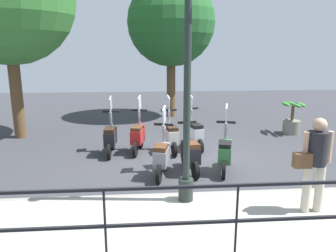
# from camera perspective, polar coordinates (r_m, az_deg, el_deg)

# --- Properties ---
(ground_plane) EXTENTS (28.00, 28.00, 0.00)m
(ground_plane) POSITION_cam_1_polar(r_m,az_deg,el_deg) (8.34, 3.56, -6.28)
(ground_plane) COLOR #38383D
(promenade_walkway) EXTENTS (2.20, 20.00, 0.15)m
(promenade_walkway) POSITION_cam_1_polar(r_m,az_deg,el_deg) (5.48, 8.34, -16.59)
(promenade_walkway) COLOR #A39E93
(promenade_walkway) RESTS_ON ground_plane
(fence_railing) EXTENTS (0.04, 16.03, 1.07)m
(fence_railing) POSITION_cam_1_polar(r_m,az_deg,el_deg) (4.20, 11.95, -13.74)
(fence_railing) COLOR black
(fence_railing) RESTS_ON promenade_walkway
(lamp_post_near) EXTENTS (0.26, 0.90, 4.11)m
(lamp_post_near) POSITION_cam_1_polar(r_m,az_deg,el_deg) (5.49, 3.33, 4.58)
(lamp_post_near) COLOR #232D28
(lamp_post_near) RESTS_ON promenade_walkway
(pedestrian_with_bag) EXTENTS (0.33, 0.65, 1.59)m
(pedestrian_with_bag) POSITION_cam_1_polar(r_m,az_deg,el_deg) (5.79, 24.25, -5.15)
(pedestrian_with_bag) COLOR beige
(pedestrian_with_bag) RESTS_ON promenade_walkway
(tree_distant) EXTENTS (3.50, 3.50, 5.58)m
(tree_distant) POSITION_cam_1_polar(r_m,az_deg,el_deg) (13.66, 0.56, 17.57)
(tree_distant) COLOR brown
(tree_distant) RESTS_ON ground_plane
(potted_palm) EXTENTS (1.06, 0.66, 1.05)m
(potted_palm) POSITION_cam_1_polar(r_m,az_deg,el_deg) (11.72, 20.77, 0.89)
(potted_palm) COLOR slate
(potted_palm) RESTS_ON ground_plane
(scooter_near_0) EXTENTS (1.21, 0.52, 1.54)m
(scooter_near_0) POSITION_cam_1_polar(r_m,az_deg,el_deg) (7.63, 9.84, -4.52)
(scooter_near_0) COLOR black
(scooter_near_0) RESTS_ON ground_plane
(scooter_near_1) EXTENTS (1.23, 0.46, 1.54)m
(scooter_near_1) POSITION_cam_1_polar(r_m,az_deg,el_deg) (7.52, 3.88, -4.61)
(scooter_near_1) COLOR black
(scooter_near_1) RESTS_ON ground_plane
(scooter_near_2) EXTENTS (1.22, 0.50, 1.54)m
(scooter_near_2) POSITION_cam_1_polar(r_m,az_deg,el_deg) (7.28, -1.07, -5.19)
(scooter_near_2) COLOR black
(scooter_near_2) RESTS_ON ground_plane
(scooter_far_0) EXTENTS (1.21, 0.51, 1.54)m
(scooter_far_0) POSITION_cam_1_polar(r_m,az_deg,el_deg) (9.25, 4.58, -1.19)
(scooter_far_0) COLOR black
(scooter_far_0) RESTS_ON ground_plane
(scooter_far_1) EXTENTS (1.23, 0.45, 1.54)m
(scooter_far_1) POSITION_cam_1_polar(r_m,az_deg,el_deg) (8.96, 0.51, -1.62)
(scooter_far_1) COLOR black
(scooter_far_1) RESTS_ON ground_plane
(scooter_far_2) EXTENTS (1.22, 0.48, 1.54)m
(scooter_far_2) POSITION_cam_1_polar(r_m,az_deg,el_deg) (8.99, -5.28, -1.62)
(scooter_far_2) COLOR black
(scooter_far_2) RESTS_ON ground_plane
(scooter_far_3) EXTENTS (1.23, 0.44, 1.54)m
(scooter_far_3) POSITION_cam_1_polar(r_m,az_deg,el_deg) (8.91, -10.00, -1.92)
(scooter_far_3) COLOR black
(scooter_far_3) RESTS_ON ground_plane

